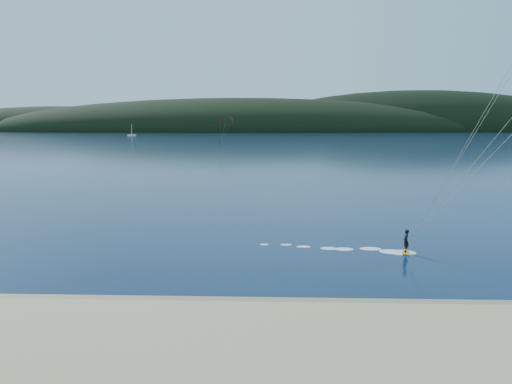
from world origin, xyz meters
TOP-DOWN VIEW (x-y plane):
  - ground at (0.00, 0.00)m, footprint 1800.00×1800.00m
  - wet_sand at (0.00, 4.50)m, footprint 220.00×2.50m
  - headland at (0.63, 745.28)m, footprint 1200.00×310.00m
  - kitesurfer_far at (-16.63, 202.69)m, footprint 7.58×4.68m
  - sailboat at (-126.78, 399.74)m, footprint 8.38×5.22m

SIDE VIEW (x-z plane):
  - ground at x=0.00m, z-range 0.00..0.00m
  - headland at x=0.63m, z-range -70.00..70.00m
  - wet_sand at x=0.00m, z-range 0.00..0.10m
  - sailboat at x=-126.78m, z-range -4.97..6.69m
  - kitesurfer_far at x=-16.63m, z-range 4.41..17.22m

